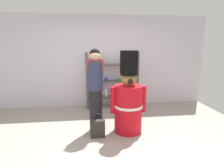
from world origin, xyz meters
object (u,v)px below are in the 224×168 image
teddy_bear_guard (128,100)px  person_shopper (96,89)px  merchandise_shelf (112,80)px  shopping_bag (98,128)px

teddy_bear_guard → person_shopper: 0.70m
merchandise_shelf → teddy_bear_guard: (0.14, -1.60, -0.11)m
merchandise_shelf → person_shopper: size_ratio=0.93×
shopping_bag → teddy_bear_guard: bearing=15.8°
person_shopper → merchandise_shelf: bearing=71.0°
person_shopper → shopping_bag: 0.77m
merchandise_shelf → teddy_bear_guard: teddy_bear_guard is taller
teddy_bear_guard → shopping_bag: bearing=-164.2°
merchandise_shelf → shopping_bag: 1.94m
teddy_bear_guard → person_shopper: bearing=171.4°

